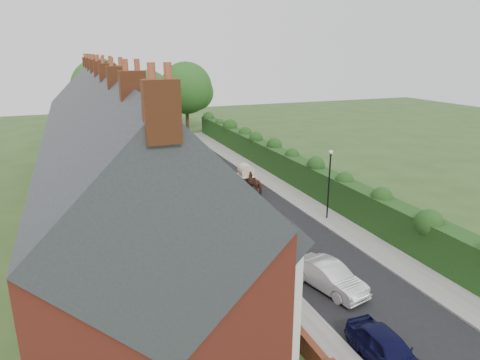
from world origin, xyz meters
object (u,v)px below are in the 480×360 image
object	(u,v)px
car_grey	(160,141)
car_red	(204,169)
car_white	(217,192)
car_black	(157,139)
car_green	(201,180)
horse_cart	(246,173)
car_silver_b	(267,230)
car_beige	(187,154)
lamppost	(329,176)
car_silver_a	(329,276)
car_navy	(387,350)
horse	(256,183)

from	to	relation	value
car_grey	car_red	bearing A→B (deg)	-80.18
car_white	car_black	bearing A→B (deg)	88.59
car_green	horse_cart	size ratio (longest dim) A/B	1.42
car_silver_b	horse_cart	world-z (taller)	horse_cart
car_red	car_grey	size ratio (longest dim) A/B	0.76
car_red	car_grey	bearing A→B (deg)	85.31
car_red	car_beige	bearing A→B (deg)	79.90
lamppost	horse_cart	distance (m)	10.13
lamppost	car_silver_b	bearing A→B (deg)	-162.09
lamppost	car_beige	xyz separation A→B (m)	(-5.00, 20.78, -2.60)
car_silver_a	car_red	xyz separation A→B (m)	(0.13, 22.40, -0.06)
car_navy	car_grey	xyz separation A→B (m)	(-0.31, 42.80, 0.08)
car_white	horse	xyz separation A→B (m)	(3.71, 0.76, 0.09)
car_white	car_beige	distance (m)	14.23
car_grey	car_white	bearing A→B (deg)	-85.01
car_white	car_beige	xyz separation A→B (m)	(1.18, 14.18, -0.09)
car_red	horse_cart	bearing A→B (deg)	-71.38
car_navy	car_black	bearing A→B (deg)	90.78
car_silver_a	horse	size ratio (longest dim) A/B	2.08
lamppost	car_green	size ratio (longest dim) A/B	1.28
car_white	horse	size ratio (longest dim) A/B	2.62
car_beige	horse	xyz separation A→B (m)	(2.53, -13.42, 0.18)
lamppost	car_navy	xyz separation A→B (m)	(-6.09, -13.80, -2.63)
car_grey	horse_cart	xyz separation A→B (m)	(3.93, -19.41, 0.42)
car_red	car_beige	xyz separation A→B (m)	(0.00, 6.58, 0.04)
car_white	car_black	world-z (taller)	car_white
car_navy	horse_cart	bearing A→B (deg)	81.60
car_green	car_red	bearing A→B (deg)	65.89
lamppost	horse	xyz separation A→B (m)	(-2.47, 7.36, -2.42)
car_white	car_beige	world-z (taller)	car_white
car_beige	car_black	distance (m)	10.48
car_green	car_black	world-z (taller)	car_green
car_silver_b	horse	distance (m)	9.75
car_navy	car_red	distance (m)	28.02
car_silver_a	horse	bearing A→B (deg)	66.73
car_silver_b	horse	world-z (taller)	horse
car_silver_b	car_white	bearing A→B (deg)	78.77
car_navy	car_grey	world-z (taller)	car_grey
car_beige	horse_cart	xyz separation A→B (m)	(2.53, -11.19, 0.48)
car_beige	car_grey	distance (m)	8.34
car_white	car_red	size ratio (longest dim) A/B	1.37
car_silver_a	car_silver_b	bearing A→B (deg)	81.53
lamppost	car_silver_a	distance (m)	10.01
horse	car_beige	bearing A→B (deg)	-97.16
lamppost	car_white	distance (m)	9.38
car_grey	lamppost	bearing A→B (deg)	-73.14
car_black	horse_cart	bearing A→B (deg)	-75.02
lamppost	car_silver_b	world-z (taller)	lamppost
lamppost	car_navy	bearing A→B (deg)	-113.80
car_navy	horse	world-z (taller)	horse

